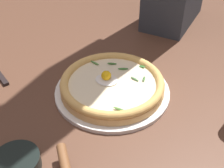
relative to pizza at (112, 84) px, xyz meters
The scene contains 4 objects.
ground_plane 0.05m from the pizza, 86.80° to the right, with size 2.40×2.40×0.03m, color brown.
pizza_plate 0.03m from the pizza, 21.79° to the right, with size 0.34×0.34×0.01m, color white.
pizza is the anchor object (origin of this frame).
side_bowl 0.34m from the pizza, 101.59° to the right, with size 0.11×0.11×0.03m, color black.
Camera 1 is at (0.31, -0.59, 0.56)m, focal length 47.52 mm.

